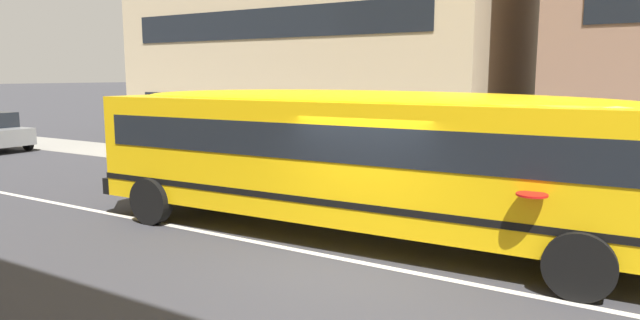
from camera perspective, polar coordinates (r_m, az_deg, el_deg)
name	(u,v)px	position (r m, az deg, el deg)	size (l,w,h in m)	color
ground_plane	(358,262)	(9.97, 3.87, -10.26)	(400.00, 400.00, 0.00)	#38383D
sidewalk_far	(479,189)	(16.62, 15.80, -2.86)	(120.00, 3.00, 0.01)	gray
lane_centreline	(358,262)	(9.96, 3.87, -10.25)	(110.00, 0.16, 0.01)	silver
school_bus	(365,152)	(10.96, 4.57, 0.83)	(13.18, 3.18, 2.93)	yellow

